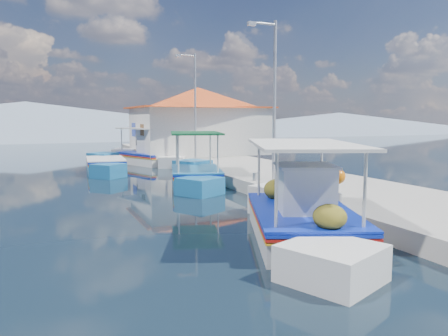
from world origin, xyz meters
name	(u,v)px	position (x,y,z in m)	size (l,w,h in m)	color
ground	(175,212)	(0.00, 0.00, 0.00)	(160.00, 160.00, 0.00)	black
quay	(256,172)	(5.90, 6.00, 0.25)	(5.00, 44.00, 0.50)	gray
bollards	(222,168)	(3.80, 5.25, 0.65)	(0.20, 17.20, 0.30)	#A5A8AD
main_caique	(299,218)	(1.89, -3.98, 0.49)	(4.14, 7.17, 2.55)	silver
caique_green_canopy	(195,176)	(2.40, 4.94, 0.38)	(3.20, 6.49, 2.52)	#185E91
caique_blue_hull	(105,166)	(-0.48, 11.08, 0.31)	(2.21, 6.34, 1.13)	#185E91
caique_far	(148,157)	(2.55, 14.20, 0.47)	(3.73, 6.72, 2.51)	silver
harbor_building	(198,119)	(6.20, 15.00, 2.78)	(10.49, 10.49, 4.40)	white
lamp_post_near	(272,92)	(4.51, 2.00, 3.85)	(1.21, 0.14, 6.00)	#A5A8AD
lamp_post_far	(194,101)	(4.51, 11.00, 3.85)	(1.21, 0.14, 6.00)	#A5A8AD
mountain_ridge	(109,123)	(6.54, 56.00, 2.04)	(171.40, 96.00, 5.50)	slate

